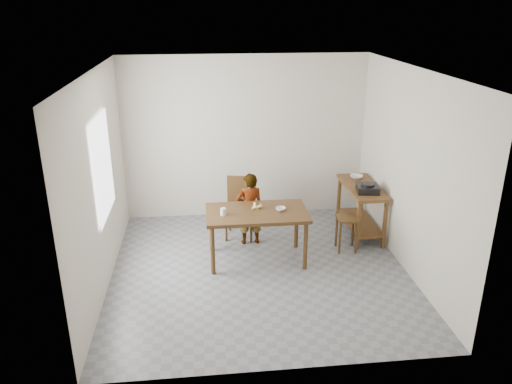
{
  "coord_description": "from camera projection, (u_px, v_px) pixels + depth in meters",
  "views": [
    {
      "loc": [
        -0.72,
        -5.99,
        3.47
      ],
      "look_at": [
        0.0,
        0.4,
        1.0
      ],
      "focal_mm": 35.0,
      "sensor_mm": 36.0,
      "label": 1
    }
  ],
  "objects": [
    {
      "name": "stool",
      "position": [
        346.0,
        234.0,
        7.34
      ],
      "size": [
        0.32,
        0.32,
        0.53
      ],
      "primitive_type": null,
      "rotation": [
        0.0,
        0.0,
        -0.06
      ],
      "color": "#432B14",
      "rests_on": "floor"
    },
    {
      "name": "small_bowl",
      "position": [
        281.0,
        209.0,
        6.91
      ],
      "size": [
        0.16,
        0.16,
        0.04
      ],
      "primitive_type": "imported",
      "rotation": [
        0.0,
        0.0,
        -0.17
      ],
      "color": "silver",
      "rests_on": "dining_table"
    },
    {
      "name": "glass_tumbler",
      "position": [
        223.0,
        212.0,
        6.75
      ],
      "size": [
        0.08,
        0.08,
        0.1
      ],
      "primitive_type": "cylinder",
      "rotation": [
        0.0,
        0.0,
        -0.04
      ],
      "color": "silver",
      "rests_on": "dining_table"
    },
    {
      "name": "gas_burner",
      "position": [
        368.0,
        189.0,
        7.42
      ],
      "size": [
        0.36,
        0.36,
        0.11
      ],
      "primitive_type": "cube",
      "rotation": [
        0.0,
        0.0,
        -0.15
      ],
      "color": "black",
      "rests_on": "prep_counter"
    },
    {
      "name": "window_pane",
      "position": [
        103.0,
        167.0,
        6.31
      ],
      "size": [
        0.02,
        1.1,
        1.3
      ],
      "primitive_type": "cube",
      "color": "white",
      "rests_on": "wall_left"
    },
    {
      "name": "wall_front",
      "position": [
        286.0,
        251.0,
        4.51
      ],
      "size": [
        4.0,
        0.04,
        2.7
      ],
      "primitive_type": "cube",
      "color": "beige",
      "rests_on": "ground"
    },
    {
      "name": "dining_chair",
      "position": [
        240.0,
        209.0,
        7.7
      ],
      "size": [
        0.53,
        0.53,
        0.93
      ],
      "primitive_type": null,
      "rotation": [
        0.0,
        0.0,
        -0.21
      ],
      "color": "#432B14",
      "rests_on": "floor"
    },
    {
      "name": "banana",
      "position": [
        257.0,
        207.0,
        6.96
      ],
      "size": [
        0.18,
        0.14,
        0.06
      ],
      "primitive_type": null,
      "rotation": [
        0.0,
        0.0,
        0.21
      ],
      "color": "#FAD855",
      "rests_on": "dining_table"
    },
    {
      "name": "wall_right",
      "position": [
        411.0,
        172.0,
        6.6
      ],
      "size": [
        0.04,
        4.0,
        2.7
      ],
      "primitive_type": "cube",
      "color": "beige",
      "rests_on": "ground"
    },
    {
      "name": "dining_table",
      "position": [
        257.0,
        236.0,
        7.01
      ],
      "size": [
        1.4,
        0.8,
        0.75
      ],
      "primitive_type": null,
      "color": "#432B14",
      "rests_on": "floor"
    },
    {
      "name": "wall_back",
      "position": [
        245.0,
        138.0,
        8.26
      ],
      "size": [
        4.0,
        0.04,
        2.7
      ],
      "primitive_type": "cube",
      "color": "beige",
      "rests_on": "ground"
    },
    {
      "name": "floor",
      "position": [
        259.0,
        271.0,
        6.88
      ],
      "size": [
        4.0,
        4.0,
        0.04
      ],
      "primitive_type": "cube",
      "color": "slate",
      "rests_on": "ground"
    },
    {
      "name": "serving_bowl",
      "position": [
        356.0,
        177.0,
        8.01
      ],
      "size": [
        0.26,
        0.26,
        0.05
      ],
      "primitive_type": "imported",
      "rotation": [
        0.0,
        0.0,
        -0.31
      ],
      "color": "silver",
      "rests_on": "prep_counter"
    },
    {
      "name": "child",
      "position": [
        250.0,
        209.0,
        7.45
      ],
      "size": [
        0.43,
        0.3,
        1.12
      ],
      "primitive_type": "imported",
      "rotation": [
        0.0,
        0.0,
        3.23
      ],
      "color": "silver",
      "rests_on": "floor"
    },
    {
      "name": "ceiling",
      "position": [
        260.0,
        68.0,
        5.89
      ],
      "size": [
        4.0,
        4.0,
        0.04
      ],
      "primitive_type": "cube",
      "color": "white",
      "rests_on": "wall_back"
    },
    {
      "name": "wall_left",
      "position": [
        98.0,
        184.0,
        6.18
      ],
      "size": [
        0.04,
        4.0,
        2.7
      ],
      "primitive_type": "cube",
      "color": "beige",
      "rests_on": "ground"
    },
    {
      "name": "prep_counter",
      "position": [
        360.0,
        210.0,
        7.83
      ],
      "size": [
        0.5,
        1.2,
        0.8
      ],
      "primitive_type": null,
      "color": "#56371A",
      "rests_on": "floor"
    }
  ]
}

